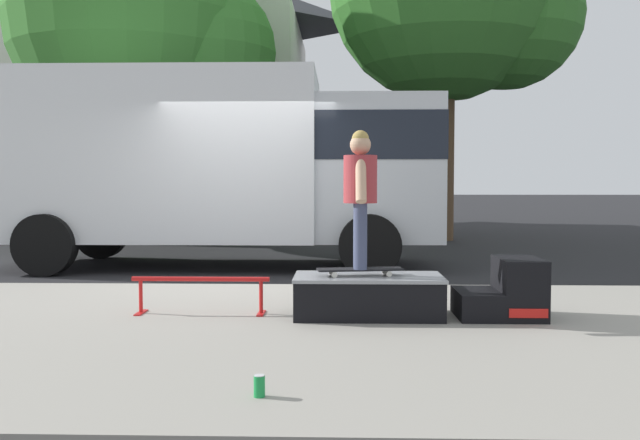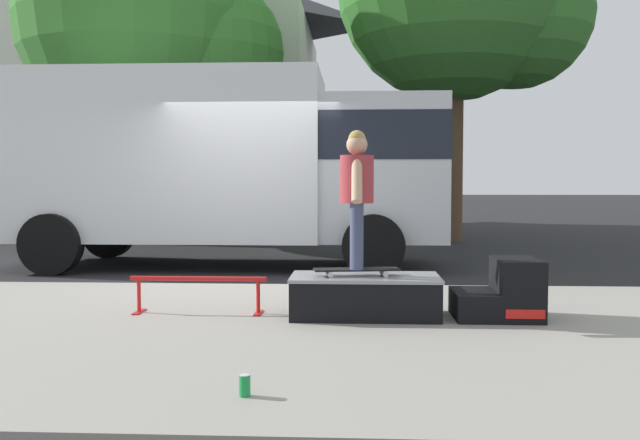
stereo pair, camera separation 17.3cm
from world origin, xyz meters
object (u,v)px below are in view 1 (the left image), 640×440
(grind_rail, at_px, (201,287))
(street_tree_neighbour, at_px, (145,30))
(skate_box, at_px, (368,294))
(box_truck, at_px, (221,161))
(skateboard, at_px, (360,270))
(kicker_ramp, at_px, (506,293))
(soda_can, at_px, (259,386))
(skater_kid, at_px, (360,187))

(grind_rail, xyz_separation_m, street_tree_neighbour, (-2.94, 8.67, 4.28))
(skate_box, bearing_deg, box_truck, 114.76)
(grind_rail, height_order, street_tree_neighbour, street_tree_neighbour)
(skateboard, height_order, street_tree_neighbour, street_tree_neighbour)
(kicker_ramp, bearing_deg, skateboard, -178.96)
(skate_box, bearing_deg, soda_can, -106.69)
(skate_box, bearing_deg, skater_kid, -162.38)
(box_truck, distance_m, street_tree_neighbour, 5.55)
(box_truck, relative_size, street_tree_neighbour, 0.93)
(skateboard, height_order, skater_kid, skater_kid)
(kicker_ramp, distance_m, skater_kid, 1.64)
(skater_kid, bearing_deg, box_truck, 113.87)
(skateboard, height_order, box_truck, box_truck)
(skater_kid, relative_size, soda_can, 9.96)
(street_tree_neighbour, bearing_deg, skateboard, -63.25)
(skate_box, bearing_deg, street_tree_neighbour, 117.21)
(box_truck, xyz_separation_m, street_tree_neighbour, (-2.34, 4.07, 2.95))
(kicker_ramp, bearing_deg, skate_box, 179.98)
(grind_rail, relative_size, box_truck, 0.19)
(skate_box, height_order, grind_rail, skate_box)
(skate_box, distance_m, box_truck, 5.34)
(skate_box, xyz_separation_m, street_tree_neighbour, (-4.50, 8.75, 4.33))
(kicker_ramp, bearing_deg, street_tree_neighbour, 123.33)
(kicker_ramp, xyz_separation_m, soda_can, (-1.97, -2.40, -0.16))
(skateboard, xyz_separation_m, street_tree_neighbour, (-4.42, 8.78, 4.10))
(grind_rail, bearing_deg, soda_can, -71.25)
(kicker_ramp, height_order, soda_can, kicker_ramp)
(grind_rail, relative_size, skater_kid, 1.03)
(grind_rail, bearing_deg, skater_kid, -4.20)
(skate_box, distance_m, kicker_ramp, 1.25)
(soda_can, bearing_deg, grind_rail, 108.75)
(skateboard, relative_size, street_tree_neighbour, 0.11)
(skater_kid, bearing_deg, skate_box, 17.62)
(grind_rail, bearing_deg, skate_box, -3.10)
(soda_can, distance_m, box_truck, 7.38)
(skateboard, relative_size, box_truck, 0.12)
(kicker_ramp, relative_size, street_tree_neighbour, 0.10)
(skate_box, height_order, box_truck, box_truck)
(kicker_ramp, xyz_separation_m, box_truck, (-3.41, 4.68, 1.36))
(grind_rail, distance_m, street_tree_neighbour, 10.10)
(street_tree_neighbour, bearing_deg, soda_can, -71.28)
(grind_rail, xyz_separation_m, box_truck, (-0.59, 4.60, 1.33))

